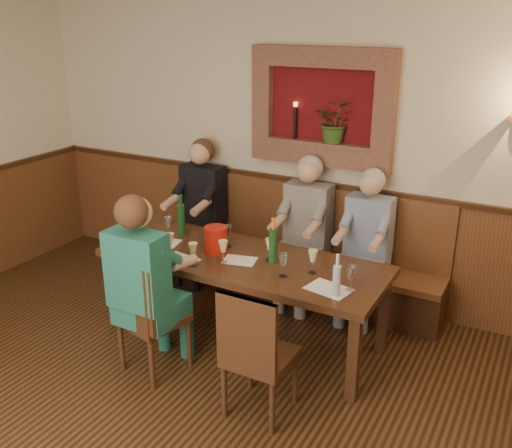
# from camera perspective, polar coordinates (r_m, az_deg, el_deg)

# --- Properties ---
(room_shell) EXTENTS (6.04, 6.04, 2.82)m
(room_shell) POSITION_cam_1_polar(r_m,az_deg,el_deg) (2.98, -19.61, 4.20)
(room_shell) COLOR beige
(room_shell) RESTS_ON ground
(wainscoting) EXTENTS (6.02, 6.02, 1.15)m
(wainscoting) POSITION_cam_1_polar(r_m,az_deg,el_deg) (3.54, -17.03, -16.41)
(wainscoting) COLOR #593619
(wainscoting) RESTS_ON ground
(wall_niche) EXTENTS (1.36, 0.30, 1.06)m
(wall_niche) POSITION_cam_1_polar(r_m,az_deg,el_deg) (5.27, 6.91, 10.99)
(wall_niche) COLOR #5B0D10
(wall_niche) RESTS_ON ground
(dining_table) EXTENTS (2.40, 0.90, 0.75)m
(dining_table) POSITION_cam_1_polar(r_m,az_deg,el_deg) (4.76, -1.35, -4.22)
(dining_table) COLOR black
(dining_table) RESTS_ON ground
(bench) EXTENTS (3.00, 0.45, 1.11)m
(bench) POSITION_cam_1_polar(r_m,az_deg,el_deg) (5.66, 3.44, -3.90)
(bench) COLOR #381E0F
(bench) RESTS_ON ground
(chair_near_left) EXTENTS (0.52, 0.52, 0.99)m
(chair_near_left) POSITION_cam_1_polar(r_m,az_deg,el_deg) (4.59, -10.30, -11.07)
(chair_near_left) COLOR black
(chair_near_left) RESTS_ON ground
(chair_near_right) EXTENTS (0.43, 0.43, 0.98)m
(chair_near_right) POSITION_cam_1_polar(r_m,az_deg,el_deg) (4.09, 0.32, -15.04)
(chair_near_right) COLOR black
(chair_near_right) RESTS_ON ground
(person_bench_left) EXTENTS (0.44, 0.54, 1.48)m
(person_bench_left) POSITION_cam_1_polar(r_m,az_deg,el_deg) (5.93, -5.69, 0.15)
(person_bench_left) COLOR black
(person_bench_left) RESTS_ON ground
(person_bench_mid) EXTENTS (0.43, 0.52, 1.44)m
(person_bench_mid) POSITION_cam_1_polar(r_m,az_deg,el_deg) (5.40, 4.77, -2.09)
(person_bench_mid) COLOR #4F4B48
(person_bench_mid) RESTS_ON ground
(person_bench_right) EXTENTS (0.41, 0.50, 1.39)m
(person_bench_right) POSITION_cam_1_polar(r_m,az_deg,el_deg) (5.22, 10.73, -3.47)
(person_bench_right) COLOR navy
(person_bench_right) RESTS_ON ground
(person_chair_front) EXTENTS (0.44, 0.55, 1.48)m
(person_chair_front) POSITION_cam_1_polar(r_m,az_deg,el_deg) (4.41, -10.71, -7.57)
(person_chair_front) COLOR #185455
(person_chair_front) RESTS_ON ground
(spittoon_bucket) EXTENTS (0.22, 0.22, 0.22)m
(spittoon_bucket) POSITION_cam_1_polar(r_m,az_deg,el_deg) (4.82, -4.03, -1.53)
(spittoon_bucket) COLOR red
(spittoon_bucket) RESTS_ON dining_table
(wine_bottle_green_a) EXTENTS (0.08, 0.08, 0.38)m
(wine_bottle_green_a) POSITION_cam_1_polar(r_m,az_deg,el_deg) (4.58, 1.71, -2.06)
(wine_bottle_green_a) COLOR #19471E
(wine_bottle_green_a) RESTS_ON dining_table
(wine_bottle_green_b) EXTENTS (0.08, 0.08, 0.38)m
(wine_bottle_green_b) POSITION_cam_1_polar(r_m,az_deg,el_deg) (5.18, -7.49, 0.49)
(wine_bottle_green_b) COLOR #19471E
(wine_bottle_green_b) RESTS_ON dining_table
(water_bottle) EXTENTS (0.07, 0.07, 0.33)m
(water_bottle) POSITION_cam_1_polar(r_m,az_deg,el_deg) (4.09, 8.07, -5.57)
(water_bottle) COLOR silver
(water_bottle) RESTS_ON dining_table
(tasting_sheet_a) EXTENTS (0.33, 0.27, 0.00)m
(tasting_sheet_a) POSITION_cam_1_polar(r_m,az_deg,el_deg) (5.10, -9.34, -1.83)
(tasting_sheet_a) COLOR white
(tasting_sheet_a) RESTS_ON dining_table
(tasting_sheet_b) EXTENTS (0.30, 0.25, 0.00)m
(tasting_sheet_b) POSITION_cam_1_polar(r_m,az_deg,el_deg) (4.68, -1.64, -3.64)
(tasting_sheet_b) COLOR white
(tasting_sheet_b) RESTS_ON dining_table
(tasting_sheet_c) EXTENTS (0.35, 0.28, 0.00)m
(tasting_sheet_c) POSITION_cam_1_polar(r_m,az_deg,el_deg) (4.24, 7.28, -6.45)
(tasting_sheet_c) COLOR white
(tasting_sheet_c) RESTS_ON dining_table
(tasting_sheet_d) EXTENTS (0.33, 0.25, 0.00)m
(tasting_sheet_d) POSITION_cam_1_polar(r_m,az_deg,el_deg) (4.73, -7.64, -3.53)
(tasting_sheet_d) COLOR white
(tasting_sheet_d) RESTS_ON dining_table
(wine_glass_0) EXTENTS (0.08, 0.08, 0.19)m
(wine_glass_0) POSITION_cam_1_polar(r_m,az_deg,el_deg) (4.61, -3.29, -2.78)
(wine_glass_0) COLOR #F3DF91
(wine_glass_0) RESTS_ON dining_table
(wine_glass_1) EXTENTS (0.08, 0.08, 0.19)m
(wine_glass_1) POSITION_cam_1_polar(r_m,az_deg,el_deg) (4.58, -6.29, -3.01)
(wine_glass_1) COLOR #F3DF91
(wine_glass_1) RESTS_ON dining_table
(wine_glass_2) EXTENTS (0.08, 0.08, 0.19)m
(wine_glass_2) POSITION_cam_1_polar(r_m,az_deg,el_deg) (5.13, -11.57, -0.71)
(wine_glass_2) COLOR #F3DF91
(wine_glass_2) RESTS_ON dining_table
(wine_glass_3) EXTENTS (0.08, 0.08, 0.19)m
(wine_glass_3) POSITION_cam_1_polar(r_m,az_deg,el_deg) (4.92, -2.84, -1.20)
(wine_glass_3) COLOR white
(wine_glass_3) RESTS_ON dining_table
(wine_glass_4) EXTENTS (0.08, 0.08, 0.19)m
(wine_glass_4) POSITION_cam_1_polar(r_m,az_deg,el_deg) (4.21, 9.45, -5.40)
(wine_glass_4) COLOR white
(wine_glass_4) RESTS_ON dining_table
(wine_glass_5) EXTENTS (0.08, 0.08, 0.19)m
(wine_glass_5) POSITION_cam_1_polar(r_m,az_deg,el_deg) (5.18, -8.81, -0.30)
(wine_glass_5) COLOR white
(wine_glass_5) RESTS_ON dining_table
(wine_glass_6) EXTENTS (0.08, 0.08, 0.19)m
(wine_glass_6) POSITION_cam_1_polar(r_m,az_deg,el_deg) (4.64, 1.40, -2.58)
(wine_glass_6) COLOR #F3DF91
(wine_glass_6) RESTS_ON dining_table
(wine_glass_7) EXTENTS (0.08, 0.08, 0.19)m
(wine_glass_7) POSITION_cam_1_polar(r_m,az_deg,el_deg) (4.44, 5.69, -3.76)
(wine_glass_7) COLOR #F3DF91
(wine_glass_7) RESTS_ON dining_table
(wine_glass_8) EXTENTS (0.08, 0.08, 0.19)m
(wine_glass_8) POSITION_cam_1_polar(r_m,az_deg,el_deg) (4.80, -8.58, -2.02)
(wine_glass_8) COLOR #F3DF91
(wine_glass_8) RESTS_ON dining_table
(wine_glass_9) EXTENTS (0.08, 0.08, 0.19)m
(wine_glass_9) POSITION_cam_1_polar(r_m,az_deg,el_deg) (4.37, 2.73, -4.13)
(wine_glass_9) COLOR white
(wine_glass_9) RESTS_ON dining_table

